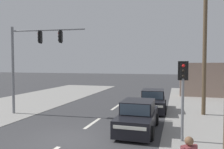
{
  "coord_description": "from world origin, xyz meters",
  "views": [
    {
      "loc": [
        4.64,
        -8.71,
        3.41
      ],
      "look_at": [
        0.88,
        4.0,
        2.81
      ],
      "focal_mm": 35.0,
      "sensor_mm": 36.0,
      "label": 1
    }
  ],
  "objects_px": {
    "sedan_receding_far": "(138,117)",
    "utility_pole_midground_right": "(205,35)",
    "pedestal_signal_right_kerb": "(183,87)",
    "sedan_oncoming_mid": "(153,101)",
    "traffic_signal_mast": "(30,54)"
  },
  "relations": [
    {
      "from": "sedan_receding_far",
      "to": "utility_pole_midground_right",
      "type": "bearing_deg",
      "value": 52.0
    },
    {
      "from": "utility_pole_midground_right",
      "to": "pedestal_signal_right_kerb",
      "type": "height_order",
      "value": "utility_pole_midground_right"
    },
    {
      "from": "utility_pole_midground_right",
      "to": "sedan_oncoming_mid",
      "type": "relative_size",
      "value": 2.37
    },
    {
      "from": "sedan_receding_far",
      "to": "sedan_oncoming_mid",
      "type": "height_order",
      "value": "same"
    },
    {
      "from": "pedestal_signal_right_kerb",
      "to": "utility_pole_midground_right",
      "type": "bearing_deg",
      "value": 75.33
    },
    {
      "from": "traffic_signal_mast",
      "to": "sedan_oncoming_mid",
      "type": "relative_size",
      "value": 1.39
    },
    {
      "from": "traffic_signal_mast",
      "to": "sedan_receding_far",
      "type": "xyz_separation_m",
      "value": [
        7.68,
        -1.56,
        -3.44
      ]
    },
    {
      "from": "utility_pole_midground_right",
      "to": "sedan_receding_far",
      "type": "height_order",
      "value": "utility_pole_midground_right"
    },
    {
      "from": "sedan_receding_far",
      "to": "sedan_oncoming_mid",
      "type": "relative_size",
      "value": 0.98
    },
    {
      "from": "pedestal_signal_right_kerb",
      "to": "sedan_receding_far",
      "type": "relative_size",
      "value": 0.84
    },
    {
      "from": "traffic_signal_mast",
      "to": "pedestal_signal_right_kerb",
      "type": "bearing_deg",
      "value": -14.93
    },
    {
      "from": "utility_pole_midground_right",
      "to": "traffic_signal_mast",
      "type": "relative_size",
      "value": 1.7
    },
    {
      "from": "utility_pole_midground_right",
      "to": "sedan_oncoming_mid",
      "type": "height_order",
      "value": "utility_pole_midground_right"
    },
    {
      "from": "traffic_signal_mast",
      "to": "sedan_oncoming_mid",
      "type": "bearing_deg",
      "value": 24.21
    },
    {
      "from": "utility_pole_midground_right",
      "to": "sedan_oncoming_mid",
      "type": "bearing_deg",
      "value": 173.05
    }
  ]
}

